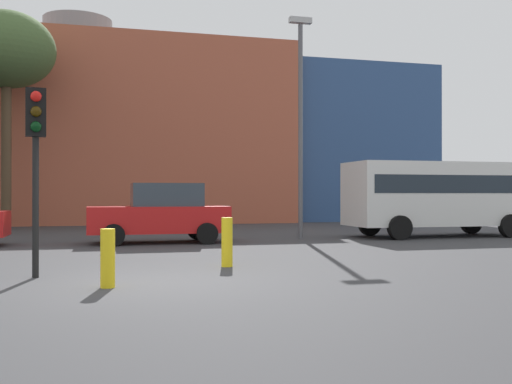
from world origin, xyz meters
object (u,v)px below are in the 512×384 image
at_px(bollard_yellow_0, 227,242).
at_px(street_lamp, 300,113).
at_px(traffic_light_island, 36,138).
at_px(bollard_yellow_1, 108,258).
at_px(parked_car_2, 160,213).
at_px(bare_tree_1, 6,52).
at_px(white_bus, 438,193).

height_order(bollard_yellow_0, street_lamp, street_lamp).
xyz_separation_m(traffic_light_island, bollard_yellow_1, (1.28, -1.54, -2.11)).
distance_m(parked_car_2, bare_tree_1, 12.80).
distance_m(traffic_light_island, street_lamp, 11.49).
height_order(bare_tree_1, bollard_yellow_0, bare_tree_1).
bearing_deg(parked_car_2, bollard_yellow_1, 78.94).
bearing_deg(white_bus, bollard_yellow_0, 36.62).
bearing_deg(bare_tree_1, bollard_yellow_1, -77.22).
relative_size(white_bus, bollard_yellow_0, 6.44).
bearing_deg(parked_car_2, white_bus, -178.46).
distance_m(traffic_light_island, bollard_yellow_0, 4.41).
distance_m(traffic_light_island, bollard_yellow_1, 2.92).
distance_m(parked_car_2, white_bus, 10.25).
height_order(traffic_light_island, bollard_yellow_0, traffic_light_island).
distance_m(white_bus, bollard_yellow_1, 15.26).
xyz_separation_m(parked_car_2, bollard_yellow_0, (0.75, -6.76, -0.42)).
xyz_separation_m(bollard_yellow_0, street_lamp, (4.18, 7.28, 3.89)).
distance_m(bare_tree_1, bollard_yellow_1, 19.98).
bearing_deg(bollard_yellow_1, bollard_yellow_0, 42.64).
bearing_deg(traffic_light_island, parked_car_2, 150.36).
bearing_deg(bollard_yellow_1, white_bus, 37.97).
relative_size(bare_tree_1, bollard_yellow_0, 9.16).
bearing_deg(bare_tree_1, parked_car_2, -56.88).
relative_size(traffic_light_island, bollard_yellow_0, 3.35).
bearing_deg(traffic_light_island, bollard_yellow_0, 94.02).
bearing_deg(white_bus, parked_car_2, 1.54).
bearing_deg(parked_car_2, street_lamp, -174.03).
height_order(white_bus, bare_tree_1, bare_tree_1).
height_order(parked_car_2, bare_tree_1, bare_tree_1).
bearing_deg(white_bus, bollard_yellow_1, 37.97).
distance_m(bollard_yellow_0, bollard_yellow_1, 3.43).
xyz_separation_m(bare_tree_1, bollard_yellow_1, (4.11, -18.10, -7.39)).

